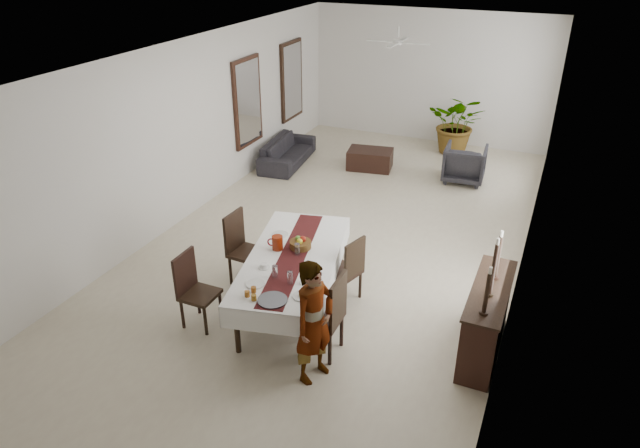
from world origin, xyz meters
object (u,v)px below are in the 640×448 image
at_px(sideboard_body, 486,321).
at_px(sofa, 288,152).
at_px(dining_table_top, 293,259).
at_px(woman, 314,322).
at_px(red_pitcher, 277,243).

height_order(sideboard_body, sofa, sideboard_body).
xyz_separation_m(dining_table_top, woman, (0.89, -1.26, 0.05)).
bearing_deg(sideboard_body, dining_table_top, -179.10).
height_order(dining_table_top, sideboard_body, sideboard_body).
height_order(red_pitcher, sofa, red_pitcher).
relative_size(woman, sofa, 0.82).
bearing_deg(red_pitcher, dining_table_top, -18.14).
bearing_deg(sofa, dining_table_top, -158.87).
distance_m(woman, sofa, 7.13).
relative_size(dining_table_top, sofa, 1.28).
relative_size(dining_table_top, red_pitcher, 12.00).
bearing_deg(red_pitcher, sofa, 115.23).
bearing_deg(sofa, woman, -157.17).
xyz_separation_m(sideboard_body, sofa, (-5.26, 4.91, -0.18)).
xyz_separation_m(dining_table_top, red_pitcher, (-0.29, 0.09, 0.14)).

